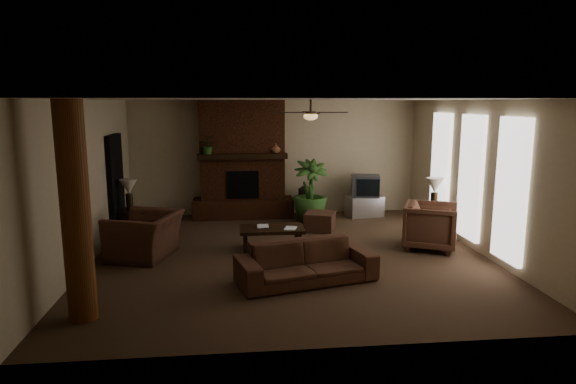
{
  "coord_description": "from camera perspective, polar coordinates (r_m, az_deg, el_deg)",
  "views": [
    {
      "loc": [
        -0.96,
        -8.65,
        2.76
      ],
      "look_at": [
        0.0,
        0.4,
        1.1
      ],
      "focal_mm": 30.95,
      "sensor_mm": 36.0,
      "label": 1
    }
  ],
  "objects": [
    {
      "name": "lamp_right",
      "position": [
        10.76,
        16.5,
        0.5
      ],
      "size": [
        0.44,
        0.44,
        0.65
      ],
      "color": "#312416",
      "rests_on": "side_table_right"
    },
    {
      "name": "ottoman",
      "position": [
        10.79,
        3.68,
        -3.41
      ],
      "size": [
        0.77,
        0.77,
        0.4
      ],
      "primitive_type": "cube",
      "rotation": [
        0.0,
        0.0,
        -0.35
      ],
      "color": "#503122",
      "rests_on": "ground"
    },
    {
      "name": "sofa",
      "position": [
        7.73,
        2.12,
        -7.34
      ],
      "size": [
        2.22,
        1.13,
        0.83
      ],
      "primitive_type": "imported",
      "rotation": [
        0.0,
        0.0,
        0.25
      ],
      "color": "#503122",
      "rests_on": "ground"
    },
    {
      "name": "windows",
      "position": [
        9.99,
        20.22,
        1.58
      ],
      "size": [
        0.08,
        3.65,
        2.35
      ],
      "color": "white",
      "rests_on": "ground"
    },
    {
      "name": "book_a",
      "position": [
        9.35,
        -3.58,
        -3.2
      ],
      "size": [
        0.22,
        0.03,
        0.29
      ],
      "primitive_type": "imported",
      "rotation": [
        0.0,
        0.0,
        -0.03
      ],
      "color": "#999999",
      "rests_on": "coffee_table"
    },
    {
      "name": "coffee_table",
      "position": [
        9.38,
        -1.89,
        -4.42
      ],
      "size": [
        1.2,
        0.7,
        0.43
      ],
      "color": "black",
      "rests_on": "ground"
    },
    {
      "name": "lamp_left",
      "position": [
        10.66,
        -17.82,
        0.34
      ],
      "size": [
        0.44,
        0.44,
        0.65
      ],
      "color": "#312416",
      "rests_on": "side_table_left"
    },
    {
      "name": "room_shell",
      "position": [
        8.81,
        0.27,
        1.45
      ],
      "size": [
        7.0,
        7.0,
        7.0
      ],
      "color": "#4D3726",
      "rests_on": "ground"
    },
    {
      "name": "tv",
      "position": [
        12.1,
        8.89,
        0.7
      ],
      "size": [
        0.74,
        0.64,
        0.52
      ],
      "color": "#3C3B3E",
      "rests_on": "tv_stand"
    },
    {
      "name": "armchair_left",
      "position": [
        9.25,
        -16.15,
        -4.01
      ],
      "size": [
        1.11,
        1.39,
        1.07
      ],
      "primitive_type": "imported",
      "rotation": [
        0.0,
        0.0,
        -1.86
      ],
      "color": "#503122",
      "rests_on": "ground"
    },
    {
      "name": "doorway",
      "position": [
        10.88,
        -19.15,
        0.72
      ],
      "size": [
        0.1,
        1.0,
        2.1
      ],
      "primitive_type": "cube",
      "color": "black",
      "rests_on": "ground"
    },
    {
      "name": "ceiling_fan",
      "position": [
        9.06,
        2.61,
        8.87
      ],
      "size": [
        1.35,
        1.35,
        0.37
      ],
      "color": "#312416",
      "rests_on": "ceiling"
    },
    {
      "name": "side_table_left",
      "position": [
        10.85,
        -17.56,
        -3.4
      ],
      "size": [
        0.63,
        0.63,
        0.55
      ],
      "primitive_type": "cube",
      "rotation": [
        0.0,
        0.0,
        -0.32
      ],
      "color": "black",
      "rests_on": "ground"
    },
    {
      "name": "log_column",
      "position": [
        6.7,
        -23.2,
        -2.24
      ],
      "size": [
        0.36,
        0.36,
        2.8
      ],
      "primitive_type": "cylinder",
      "color": "brown",
      "rests_on": "ground"
    },
    {
      "name": "mantel_vase",
      "position": [
        11.75,
        -1.41,
        5.01
      ],
      "size": [
        0.25,
        0.26,
        0.22
      ],
      "primitive_type": "imported",
      "rotation": [
        0.0,
        0.0,
        0.14
      ],
      "color": "brown",
      "rests_on": "fireplace"
    },
    {
      "name": "mantel_plant",
      "position": [
        11.67,
        -9.17,
        5.11
      ],
      "size": [
        0.41,
        0.45,
        0.33
      ],
      "primitive_type": "imported",
      "rotation": [
        0.0,
        0.0,
        -0.08
      ],
      "color": "#325823",
      "rests_on": "fireplace"
    },
    {
      "name": "armchair_right",
      "position": [
        9.79,
        16.09,
        -3.54
      ],
      "size": [
        1.18,
        1.21,
        0.96
      ],
      "primitive_type": "imported",
      "rotation": [
        0.0,
        0.0,
        1.14
      ],
      "color": "#503122",
      "rests_on": "ground"
    },
    {
      "name": "floor_vase",
      "position": [
        12.02,
        2.01,
        -0.83
      ],
      "size": [
        0.34,
        0.34,
        0.77
      ],
      "color": "#32261C",
      "rests_on": "ground"
    },
    {
      "name": "book_b",
      "position": [
        9.22,
        -0.35,
        -3.37
      ],
      "size": [
        0.21,
        0.08,
        0.29
      ],
      "primitive_type": "imported",
      "rotation": [
        0.0,
        0.0,
        -0.28
      ],
      "color": "#999999",
      "rests_on": "coffee_table"
    },
    {
      "name": "floor_plant",
      "position": [
        11.56,
        2.56,
        -1.43
      ],
      "size": [
        1.0,
        1.54,
        0.81
      ],
      "primitive_type": "imported",
      "rotation": [
        0.0,
        0.0,
        0.14
      ],
      "color": "#325823",
      "rests_on": "ground"
    },
    {
      "name": "fireplace",
      "position": [
        11.98,
        -5.24,
        2.6
      ],
      "size": [
        2.4,
        0.7,
        2.8
      ],
      "color": "#512815",
      "rests_on": "ground"
    },
    {
      "name": "tv_stand",
      "position": [
        12.24,
        8.75,
        -1.61
      ],
      "size": [
        0.93,
        0.65,
        0.5
      ],
      "primitive_type": "cube",
      "rotation": [
        0.0,
        0.0,
        0.19
      ],
      "color": "silver",
      "rests_on": "ground"
    },
    {
      "name": "side_table_right",
      "position": [
        10.91,
        16.29,
        -3.26
      ],
      "size": [
        0.51,
        0.51,
        0.55
      ],
      "primitive_type": "cube",
      "rotation": [
        0.0,
        0.0,
        0.02
      ],
      "color": "black",
      "rests_on": "ground"
    }
  ]
}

